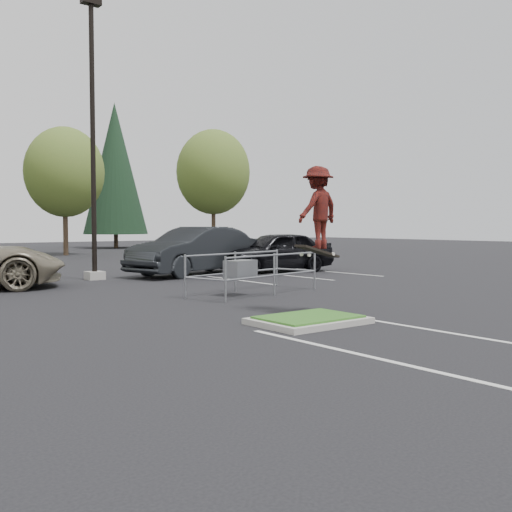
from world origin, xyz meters
TOP-DOWN VIEW (x-y plane):
  - ground at (0.00, 0.00)m, footprint 120.00×120.00m
  - grass_median at (0.00, 0.00)m, footprint 2.20×1.60m
  - stall_lines at (-1.35, 6.02)m, footprint 22.62×17.60m
  - light_pole at (0.50, 12.00)m, footprint 0.70×0.60m
  - decid_c at (5.99, 29.83)m, footprint 5.12×5.12m
  - decid_d at (17.99, 30.33)m, footprint 5.76×5.76m
  - conif_c at (14.00, 39.50)m, footprint 5.50×5.50m
  - cart_corral at (1.92, 4.78)m, footprint 4.47×2.47m
  - skateboarder at (1.20, 1.00)m, footprint 1.30×0.88m
  - car_r_charc at (4.50, 11.50)m, footprint 6.16×3.34m
  - car_r_black at (8.00, 10.66)m, footprint 5.30×2.70m

SIDE VIEW (x-z plane):
  - ground at x=0.00m, z-range 0.00..0.00m
  - stall_lines at x=-1.35m, z-range 0.00..0.01m
  - grass_median at x=0.00m, z-range 0.00..0.16m
  - cart_corral at x=1.92m, z-range 0.15..1.36m
  - car_r_black at x=8.00m, z-range 0.00..1.73m
  - car_r_charc at x=4.50m, z-range 0.00..1.93m
  - skateboarder at x=1.20m, z-range 1.34..3.42m
  - light_pole at x=0.50m, z-range -0.50..9.62m
  - decid_c at x=5.99m, z-range 1.06..9.45m
  - decid_d at x=17.99m, z-range 1.20..10.63m
  - conif_c at x=14.00m, z-range 0.60..13.10m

